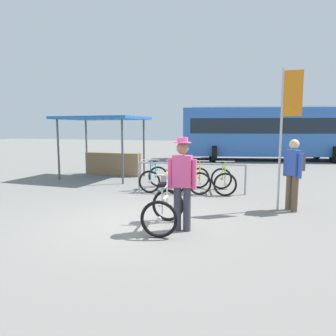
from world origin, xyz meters
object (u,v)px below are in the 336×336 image
object	(u,v)px
racked_bike_lime	(223,180)
bus_distant	(269,130)
racked_bike_black	(176,179)
market_stall	(107,141)
racked_bike_teal	(154,178)
featured_bicycle	(165,202)
pedestrian_with_backpack	(294,170)
person_with_featured_bike	(182,180)
banner_flag	(288,113)
racked_bike_yellow	(199,179)

from	to	relation	value
racked_bike_lime	bus_distant	size ratio (longest dim) A/B	0.12
racked_bike_black	market_stall	xyz separation A→B (m)	(-3.30, 1.88, 1.03)
racked_bike_teal	featured_bicycle	bearing A→B (deg)	-67.20
pedestrian_with_backpack	racked_bike_teal	bearing A→B (deg)	159.52
racked_bike_teal	market_stall	world-z (taller)	market_stall
person_with_featured_bike	bus_distant	bearing A→B (deg)	83.52
racked_bike_teal	bus_distant	xyz separation A→B (m)	(3.41, 10.50, 1.37)
racked_bike_lime	person_with_featured_bike	world-z (taller)	person_with_featured_bike
featured_bicycle	pedestrian_with_backpack	xyz separation A→B (m)	(2.43, 1.99, 0.45)
racked_bike_teal	racked_bike_lime	size ratio (longest dim) A/B	0.94
racked_bike_lime	pedestrian_with_backpack	size ratio (longest dim) A/B	0.76
racked_bike_teal	racked_bike_black	size ratio (longest dim) A/B	0.98
banner_flag	racked_bike_lime	bearing A→B (deg)	134.73
racked_bike_lime	featured_bicycle	bearing A→B (deg)	-100.14
racked_bike_lime	person_with_featured_bike	size ratio (longest dim) A/B	0.72
pedestrian_with_backpack	racked_bike_black	bearing A→B (deg)	154.61
featured_bicycle	market_stall	bearing A→B (deg)	126.97
racked_bike_lime	pedestrian_with_backpack	distance (m)	2.48
racked_bike_yellow	person_with_featured_bike	world-z (taller)	person_with_featured_bike
racked_bike_yellow	featured_bicycle	bearing A→B (deg)	-89.19
person_with_featured_bike	market_stall	xyz separation A→B (m)	(-4.42, 5.50, 0.45)
pedestrian_with_backpack	bus_distant	xyz separation A→B (m)	(-0.46, 11.95, 0.80)
person_with_featured_bike	pedestrian_with_backpack	world-z (taller)	person_with_featured_bike
racked_bike_lime	pedestrian_with_backpack	xyz separation A→B (m)	(1.78, -1.63, 0.57)
racked_bike_black	racked_bike_teal	bearing A→B (deg)	-175.06
person_with_featured_bike	racked_bike_black	bearing A→B (deg)	107.17
racked_bike_yellow	racked_bike_lime	xyz separation A→B (m)	(0.70, 0.06, -0.00)
person_with_featured_bike	pedestrian_with_backpack	size ratio (longest dim) A/B	1.05
racked_bike_teal	person_with_featured_bike	world-z (taller)	person_with_featured_bike
racked_bike_teal	racked_bike_black	distance (m)	0.70
banner_flag	featured_bicycle	bearing A→B (deg)	-138.40
person_with_featured_bike	bus_distant	distance (m)	14.18
racked_bike_teal	racked_bike_yellow	size ratio (longest dim) A/B	0.97
racked_bike_black	featured_bicycle	bearing A→B (deg)	-77.94
featured_bicycle	bus_distant	distance (m)	14.14
pedestrian_with_backpack	bus_distant	world-z (taller)	bus_distant
racked_bike_black	pedestrian_with_backpack	xyz separation A→B (m)	(3.18, -1.51, 0.57)
person_with_featured_bike	market_stall	distance (m)	7.07
bus_distant	racked_bike_teal	bearing A→B (deg)	-108.00
market_stall	racked_bike_teal	bearing A→B (deg)	-36.71
featured_bicycle	bus_distant	world-z (taller)	bus_distant
pedestrian_with_backpack	market_stall	size ratio (longest dim) A/B	0.51
racked_bike_black	market_stall	size ratio (longest dim) A/B	0.37
racked_bike_lime	market_stall	distance (m)	5.12
racked_bike_teal	racked_bike_lime	world-z (taller)	same
person_with_featured_bike	bus_distant	xyz separation A→B (m)	(1.60, 14.07, 0.79)
featured_bicycle	person_with_featured_bike	world-z (taller)	person_with_featured_bike
racked_bike_lime	pedestrian_with_backpack	world-z (taller)	pedestrian_with_backpack
racked_bike_teal	racked_bike_lime	bearing A→B (deg)	4.94
racked_bike_teal	market_stall	bearing A→B (deg)	143.29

